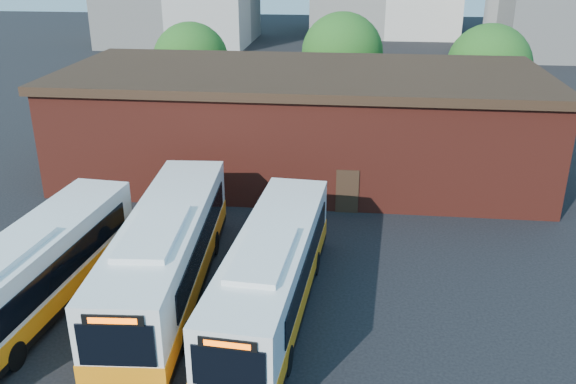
# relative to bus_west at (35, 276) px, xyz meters

# --- Properties ---
(ground) EXTENTS (220.00, 220.00, 0.00)m
(ground) POSITION_rel_bus_west_xyz_m (8.71, -3.22, -1.54)
(ground) COLOR black
(bus_west) EXTENTS (3.57, 12.63, 3.40)m
(bus_west) POSITION_rel_bus_west_xyz_m (0.00, 0.00, 0.00)
(bus_west) COLOR white
(bus_west) RESTS_ON ground
(bus_midwest) EXTENTS (3.71, 13.76, 3.71)m
(bus_midwest) POSITION_rel_bus_west_xyz_m (4.70, 1.75, 0.14)
(bus_midwest) COLOR white
(bus_midwest) RESTS_ON ground
(bus_mideast) EXTENTS (3.49, 12.86, 3.46)m
(bus_mideast) POSITION_rel_bus_west_xyz_m (9.08, 0.84, 0.03)
(bus_mideast) COLOR white
(bus_mideast) RESTS_ON ground
(depot_building) EXTENTS (28.60, 12.60, 6.40)m
(depot_building) POSITION_rel_bus_west_xyz_m (8.71, 16.78, 1.71)
(depot_building) COLOR #5F2016
(depot_building) RESTS_ON ground
(tree_west) EXTENTS (6.00, 6.00, 7.65)m
(tree_west) POSITION_rel_bus_west_xyz_m (-1.29, 28.78, 3.10)
(tree_west) COLOR #382314
(tree_west) RESTS_ON ground
(tree_mid) EXTENTS (6.56, 6.56, 8.36)m
(tree_mid) POSITION_rel_bus_west_xyz_m (10.71, 30.78, 3.53)
(tree_mid) COLOR #382314
(tree_mid) RESTS_ON ground
(tree_east) EXTENTS (6.24, 6.24, 7.96)m
(tree_east) POSITION_rel_bus_west_xyz_m (21.71, 27.78, 3.29)
(tree_east) COLOR #382314
(tree_east) RESTS_ON ground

